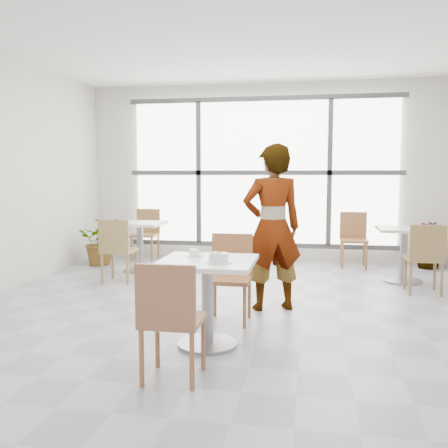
% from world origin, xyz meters
% --- Properties ---
extents(floor, '(7.00, 7.00, 0.00)m').
position_xyz_m(floor, '(0.00, 0.00, 0.00)').
color(floor, '#9E9EA5').
rests_on(floor, ground).
extents(ceiling, '(7.00, 7.00, 0.00)m').
position_xyz_m(ceiling, '(0.00, 0.00, 3.00)').
color(ceiling, white).
rests_on(ceiling, ground).
extents(wall_back, '(6.00, 0.00, 6.00)m').
position_xyz_m(wall_back, '(0.00, 3.50, 1.50)').
color(wall_back, silver).
rests_on(wall_back, ground).
extents(wall_front, '(6.00, 0.00, 6.00)m').
position_xyz_m(wall_front, '(0.00, -3.50, 1.50)').
color(wall_front, silver).
rests_on(wall_front, ground).
extents(window, '(4.60, 0.07, 2.52)m').
position_xyz_m(window, '(0.00, 3.44, 1.50)').
color(window, white).
rests_on(window, ground).
extents(main_table, '(0.80, 0.80, 0.75)m').
position_xyz_m(main_table, '(-0.04, -0.88, 0.52)').
color(main_table, white).
rests_on(main_table, ground).
extents(chair_near, '(0.42, 0.42, 0.87)m').
position_xyz_m(chair_near, '(-0.14, -1.68, 0.50)').
color(chair_near, '#945F43').
rests_on(chair_near, ground).
extents(chair_far, '(0.42, 0.42, 0.87)m').
position_xyz_m(chair_far, '(0.03, -0.08, 0.50)').
color(chair_far, '#9C623A').
rests_on(chair_far, ground).
extents(oatmeal_bowl, '(0.21, 0.21, 0.10)m').
position_xyz_m(oatmeal_bowl, '(0.08, -1.01, 0.79)').
color(oatmeal_bowl, silver).
rests_on(oatmeal_bowl, main_table).
extents(coffee_cup, '(0.16, 0.13, 0.07)m').
position_xyz_m(coffee_cup, '(-0.19, -0.75, 0.78)').
color(coffee_cup, white).
rests_on(coffee_cup, main_table).
extents(person, '(0.77, 0.64, 1.80)m').
position_xyz_m(person, '(0.41, 0.39, 0.90)').
color(person, black).
rests_on(person, ground).
extents(bg_table_left, '(0.70, 0.70, 0.75)m').
position_xyz_m(bg_table_left, '(-1.75, 2.20, 0.49)').
color(bg_table_left, white).
rests_on(bg_table_left, ground).
extents(bg_table_right, '(0.70, 0.70, 0.75)m').
position_xyz_m(bg_table_right, '(2.07, 2.09, 0.49)').
color(bg_table_right, silver).
rests_on(bg_table_right, ground).
extents(bg_chair_left_near, '(0.42, 0.42, 0.87)m').
position_xyz_m(bg_chair_left_near, '(-1.77, 1.36, 0.50)').
color(bg_chair_left_near, olive).
rests_on(bg_chair_left_near, ground).
extents(bg_chair_left_far, '(0.42, 0.42, 0.87)m').
position_xyz_m(bg_chair_left_far, '(-2.01, 3.28, 0.50)').
color(bg_chair_left_far, olive).
rests_on(bg_chair_left_far, ground).
extents(bg_chair_right_near, '(0.42, 0.42, 0.87)m').
position_xyz_m(bg_chair_right_near, '(2.20, 1.40, 0.50)').
color(bg_chair_right_near, olive).
rests_on(bg_chair_right_near, ground).
extents(bg_chair_right_far, '(0.42, 0.42, 0.87)m').
position_xyz_m(bg_chair_right_far, '(1.49, 3.16, 0.50)').
color(bg_chair_right_far, '#925F3A').
rests_on(bg_chair_right_far, ground).
extents(plant_left, '(0.84, 0.78, 0.78)m').
position_xyz_m(plant_left, '(-2.55, 2.62, 0.39)').
color(plant_left, '#39833A').
rests_on(plant_left, ground).
extents(plant_right, '(0.51, 0.51, 0.73)m').
position_xyz_m(plant_right, '(2.64, 3.20, 0.36)').
color(plant_right, '#578E3F').
rests_on(plant_right, ground).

